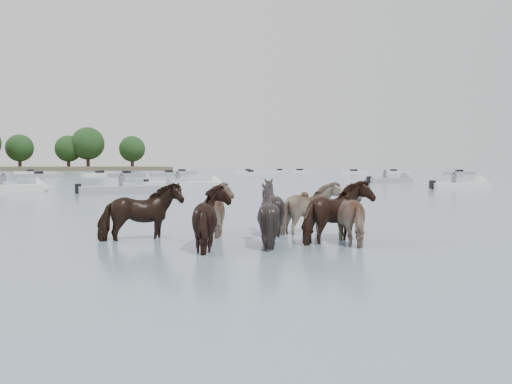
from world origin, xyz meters
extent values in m
plane|color=slate|center=(0.00, 0.00, 0.00)|extent=(400.00, 400.00, 0.00)
imported|color=black|center=(-2.97, 1.02, 0.57)|extent=(2.10, 1.28, 1.65)
imported|color=#826C58|center=(-0.79, 1.72, 0.55)|extent=(1.80, 1.94, 1.61)
imported|color=black|center=(0.40, 1.37, 0.60)|extent=(2.06, 2.04, 1.70)
imported|color=#8F7161|center=(1.43, 1.27, 0.56)|extent=(2.12, 1.65, 1.63)
imported|color=black|center=(-1.41, -0.64, 0.56)|extent=(1.74, 1.91, 1.63)
imported|color=black|center=(-0.22, -0.49, 0.57)|extent=(1.98, 1.94, 1.64)
imported|color=black|center=(1.48, -0.42, 0.60)|extent=(2.21, 1.87, 1.71)
imported|color=gray|center=(1.98, -0.54, 0.56)|extent=(1.82, 1.97, 1.64)
sphere|color=black|center=(6.06, 15.11, 0.12)|extent=(0.44, 0.44, 0.44)
cube|color=black|center=(5.81, 15.11, 0.02)|extent=(0.50, 0.22, 0.18)
cube|color=silver|center=(-10.42, 25.58, 0.20)|extent=(4.22, 2.15, 0.55)
cone|color=silver|center=(-8.43, 25.87, 0.20)|extent=(1.12, 1.71, 1.60)
cube|color=#99ADB7|center=(-10.42, 25.58, 0.55)|extent=(0.95, 1.22, 0.35)
cylinder|color=#595966|center=(-10.82, 25.58, 0.75)|extent=(0.36, 0.36, 0.70)
sphere|color=#595966|center=(-10.82, 25.58, 1.20)|extent=(0.24, 0.24, 0.24)
cube|color=gray|center=(-3.02, 22.06, 0.20)|extent=(6.11, 2.52, 0.55)
cone|color=gray|center=(-0.09, 22.54, 0.20)|extent=(1.14, 1.72, 1.60)
cube|color=#99ADB7|center=(-3.02, 22.06, 0.55)|extent=(0.97, 1.23, 0.35)
cube|color=black|center=(-5.94, 21.59, 0.35)|extent=(0.40, 0.40, 0.60)
cylinder|color=#595966|center=(-3.42, 22.06, 0.75)|extent=(0.36, 0.36, 0.70)
sphere|color=#595966|center=(-3.42, 22.06, 1.20)|extent=(0.24, 0.24, 0.24)
cube|color=silver|center=(1.09, 28.89, 0.20)|extent=(5.85, 3.28, 0.55)
cone|color=silver|center=(3.76, 28.02, 0.20)|extent=(1.35, 1.80, 1.60)
cube|color=#99ADB7|center=(1.09, 28.89, 0.55)|extent=(1.11, 1.31, 0.35)
cube|color=black|center=(-1.59, 29.77, 0.35)|extent=(0.44, 0.44, 0.60)
cylinder|color=#595966|center=(0.69, 28.89, 0.75)|extent=(0.36, 0.36, 0.70)
sphere|color=#595966|center=(0.69, 28.89, 1.20)|extent=(0.24, 0.24, 0.24)
cube|color=silver|center=(20.22, 22.12, 0.20)|extent=(4.26, 1.75, 0.55)
cone|color=silver|center=(22.33, 22.05, 0.20)|extent=(0.96, 1.63, 1.60)
cube|color=#99ADB7|center=(20.22, 22.12, 0.55)|extent=(0.84, 1.15, 0.35)
cube|color=black|center=(18.12, 22.20, 0.35)|extent=(0.36, 0.36, 0.60)
cylinder|color=#595966|center=(19.82, 22.12, 0.75)|extent=(0.36, 0.36, 0.70)
sphere|color=#595966|center=(19.82, 22.12, 1.20)|extent=(0.24, 0.24, 0.24)
cube|color=gray|center=(21.50, 35.14, 0.20)|extent=(4.53, 2.07, 0.55)
cone|color=gray|center=(23.68, 35.38, 0.20)|extent=(1.07, 1.69, 1.60)
cube|color=#99ADB7|center=(21.50, 35.14, 0.55)|extent=(0.92, 1.20, 0.35)
cube|color=black|center=(19.32, 34.90, 0.35)|extent=(0.39, 0.39, 0.60)
cylinder|color=#595966|center=(21.10, 35.14, 0.75)|extent=(0.36, 0.36, 0.70)
sphere|color=#595966|center=(21.10, 35.14, 1.20)|extent=(0.24, 0.24, 0.24)
cube|color=silver|center=(-18.60, 86.81, 0.22)|extent=(5.25, 2.23, 0.60)
cube|color=black|center=(-18.60, 86.81, 0.60)|extent=(1.14, 1.14, 0.50)
cube|color=gray|center=(-14.01, 63.52, 0.22)|extent=(5.66, 3.39, 0.60)
cube|color=black|center=(-14.01, 63.52, 0.60)|extent=(1.29, 1.29, 0.50)
cube|color=silver|center=(-6.50, 68.36, 0.22)|extent=(4.99, 3.33, 0.60)
cube|color=black|center=(-6.50, 68.36, 0.60)|extent=(1.32, 1.32, 0.50)
cube|color=gray|center=(-2.77, 65.57, 0.22)|extent=(5.29, 3.30, 0.60)
cube|color=black|center=(-2.77, 65.57, 0.60)|extent=(1.30, 1.30, 0.50)
cube|color=gray|center=(3.61, 71.67, 0.22)|extent=(5.93, 2.95, 0.60)
cube|color=black|center=(3.61, 71.67, 0.60)|extent=(1.23, 1.23, 0.50)
cube|color=gray|center=(7.16, 85.98, 0.22)|extent=(5.45, 3.07, 0.60)
cube|color=black|center=(7.16, 85.98, 0.60)|extent=(1.26, 1.26, 0.50)
cube|color=silver|center=(16.63, 72.13, 0.22)|extent=(4.81, 2.53, 0.60)
cube|color=black|center=(16.63, 72.13, 0.60)|extent=(1.21, 1.21, 0.50)
cube|color=silver|center=(19.70, 87.23, 0.22)|extent=(5.82, 2.30, 0.60)
cube|color=black|center=(19.70, 87.23, 0.60)|extent=(1.13, 1.13, 0.50)
cube|color=silver|center=(26.76, 89.99, 0.22)|extent=(5.35, 2.72, 0.60)
cube|color=black|center=(26.76, 89.99, 0.60)|extent=(1.22, 1.22, 0.50)
cube|color=silver|center=(30.52, 88.83, 0.22)|extent=(4.71, 3.15, 0.60)
cube|color=black|center=(30.52, 88.83, 0.60)|extent=(1.31, 1.31, 0.50)
cube|color=silver|center=(36.90, 77.50, 0.22)|extent=(5.36, 2.02, 0.60)
cube|color=black|center=(36.90, 77.50, 0.60)|extent=(1.10, 1.10, 0.50)
cube|color=silver|center=(44.25, 76.65, 0.22)|extent=(5.96, 2.55, 0.60)
cube|color=black|center=(44.25, 76.65, 0.60)|extent=(1.17, 1.17, 0.50)
cube|color=gray|center=(51.39, 67.38, 0.22)|extent=(5.09, 2.49, 0.60)
cube|color=black|center=(51.39, 67.38, 0.60)|extent=(1.19, 1.19, 0.50)
cylinder|color=#382619|center=(-31.88, 155.35, 1.76)|extent=(1.00, 1.00, 3.52)
sphere|color=black|center=(-31.88, 155.35, 6.35)|extent=(7.82, 7.82, 7.82)
cylinder|color=#382619|center=(-18.43, 153.64, 1.72)|extent=(1.00, 1.00, 3.44)
sphere|color=black|center=(-18.43, 153.64, 6.21)|extent=(7.65, 7.65, 7.65)
cylinder|color=#382619|center=(-12.95, 152.90, 2.14)|extent=(1.00, 1.00, 4.27)
sphere|color=black|center=(-12.95, 152.90, 7.72)|extent=(9.50, 9.50, 9.50)
cylinder|color=#382619|center=(-0.33, 154.68, 1.74)|extent=(1.00, 1.00, 3.48)
sphere|color=black|center=(-0.33, 154.68, 6.29)|extent=(7.74, 7.74, 7.74)
camera|label=1|loc=(-3.38, -12.18, 1.83)|focal=37.97mm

